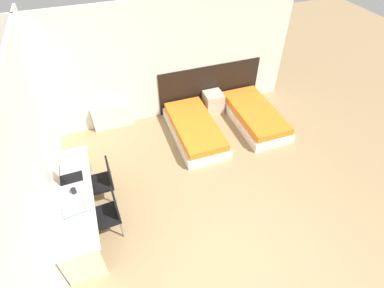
# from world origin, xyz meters

# --- Properties ---
(ground_plane) EXTENTS (20.00, 20.00, 0.00)m
(ground_plane) POSITION_xyz_m (0.00, 0.00, 0.00)
(ground_plane) COLOR #9E7F56
(wall_back) EXTENTS (6.00, 0.05, 2.70)m
(wall_back) POSITION_xyz_m (0.00, 4.05, 1.35)
(wall_back) COLOR silver
(wall_back) RESTS_ON ground_plane
(wall_left) EXTENTS (0.05, 5.02, 2.70)m
(wall_left) POSITION_xyz_m (-2.52, 2.01, 1.35)
(wall_left) COLOR silver
(wall_left) RESTS_ON ground_plane
(headboard_panel) EXTENTS (2.54, 0.03, 1.10)m
(headboard_panel) POSITION_xyz_m (1.09, 4.01, 0.55)
(headboard_panel) COLOR black
(headboard_panel) RESTS_ON ground_plane
(bed_near_window) EXTENTS (0.95, 1.93, 0.37)m
(bed_near_window) POSITION_xyz_m (0.35, 3.02, 0.18)
(bed_near_window) COLOR silver
(bed_near_window) RESTS_ON ground_plane
(bed_near_door) EXTENTS (0.95, 1.93, 0.37)m
(bed_near_door) POSITION_xyz_m (1.84, 3.02, 0.18)
(bed_near_door) COLOR silver
(bed_near_door) RESTS_ON ground_plane
(nightstand) EXTENTS (0.44, 0.43, 0.50)m
(nightstand) POSITION_xyz_m (1.09, 3.76, 0.25)
(nightstand) COLOR beige
(nightstand) RESTS_ON ground_plane
(radiator) EXTENTS (0.87, 0.12, 0.57)m
(radiator) POSITION_xyz_m (-1.31, 3.93, 0.29)
(radiator) COLOR silver
(radiator) RESTS_ON ground_plane
(desk) EXTENTS (0.60, 2.15, 0.73)m
(desk) POSITION_xyz_m (-2.20, 1.57, 0.58)
(desk) COLOR beige
(desk) RESTS_ON ground_plane
(chair_near_laptop) EXTENTS (0.44, 0.44, 0.86)m
(chair_near_laptop) POSITION_xyz_m (-1.74, 1.92, 0.49)
(chair_near_laptop) COLOR black
(chair_near_laptop) RESTS_ON ground_plane
(chair_near_notebook) EXTENTS (0.47, 0.47, 0.86)m
(chair_near_notebook) POSITION_xyz_m (-1.74, 1.22, 0.49)
(chair_near_notebook) COLOR black
(chair_near_notebook) RESTS_ON ground_plane
(laptop) EXTENTS (0.36, 0.23, 0.36)m
(laptop) POSITION_xyz_m (-2.25, 1.90, 0.80)
(laptop) COLOR black
(laptop) RESTS_ON desk
(open_notebook) EXTENTS (0.36, 0.25, 0.02)m
(open_notebook) POSITION_xyz_m (-2.20, 1.25, 0.74)
(open_notebook) COLOR #1E4793
(open_notebook) RESTS_ON desk
(mug) EXTENTS (0.08, 0.08, 0.09)m
(mug) POSITION_xyz_m (-2.17, 1.59, 0.78)
(mug) COLOR black
(mug) RESTS_ON desk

